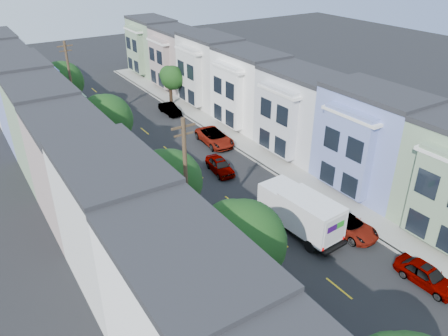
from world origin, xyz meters
The scene contains 25 objects.
ground centered at (0.00, 0.00, 0.00)m, with size 160.00×160.00×0.00m, color black.
road_slab centered at (0.00, 15.00, 0.01)m, with size 12.00×70.00×0.02m, color black.
curb_left centered at (-6.05, 15.00, 0.07)m, with size 0.30×70.00×0.15m, color gray.
curb_right centered at (6.05, 15.00, 0.07)m, with size 0.30×70.00×0.15m, color gray.
sidewalk_left centered at (-7.35, 15.00, 0.07)m, with size 2.60×70.00×0.15m, color gray.
sidewalk_right centered at (7.35, 15.00, 0.07)m, with size 2.60×70.00×0.15m, color gray.
centerline centered at (0.00, 15.00, 0.00)m, with size 0.12×70.00×0.01m, color gold.
townhouse_row_left centered at (-11.15, 15.00, 0.00)m, with size 5.00×70.00×8.50m, color silver.
townhouse_row_right centered at (11.15, 15.00, 0.00)m, with size 5.00×70.00×8.50m, color silver.
tree_b centered at (-6.30, -4.22, 5.04)m, with size 4.70×4.70×7.41m.
tree_c centered at (-6.30, 4.52, 4.64)m, with size 4.49×4.49×6.90m.
tree_d centered at (-6.30, 17.20, 4.94)m, with size 4.70×4.70×7.31m.
tree_e centered at (-6.30, 32.12, 4.74)m, with size 4.70×4.70×7.11m.
tree_far_r centered at (6.90, 30.37, 3.54)m, with size 3.10×3.10×5.13m.
utility_pole_near centered at (-6.30, 2.00, 5.15)m, with size 1.60×0.26×10.00m.
utility_pole_far centered at (-6.30, 28.00, 5.15)m, with size 1.60×0.26×10.00m.
fedex_truck centered at (1.93, -0.02, 1.78)m, with size 2.56×6.64×3.18m.
lead_sedan centered at (1.96, 11.06, 0.68)m, with size 1.61×4.21×1.37m, color black.
parked_left_b centered at (-4.90, -6.14, 0.72)m, with size 2.00×4.77×1.43m, color black.
parked_left_c centered at (-4.90, 0.87, 0.61)m, with size 1.43×3.75×1.22m, color #98999C.
parked_left_d centered at (-4.90, 11.18, 0.64)m, with size 2.12×4.59×1.28m, color black.
parked_right_a centered at (4.90, -8.64, 0.69)m, with size 1.63×4.24×1.38m, color slate.
parked_right_b centered at (4.90, -2.08, 0.66)m, with size 2.20×4.78×1.33m, color white.
parked_right_c centered at (4.90, 16.74, 0.75)m, with size 2.47×5.37×1.49m, color black.
parked_right_d centered at (4.90, 27.35, 0.65)m, with size 1.38×3.90×1.30m, color black.
Camera 1 is at (-17.28, -19.47, 19.49)m, focal length 35.00 mm.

